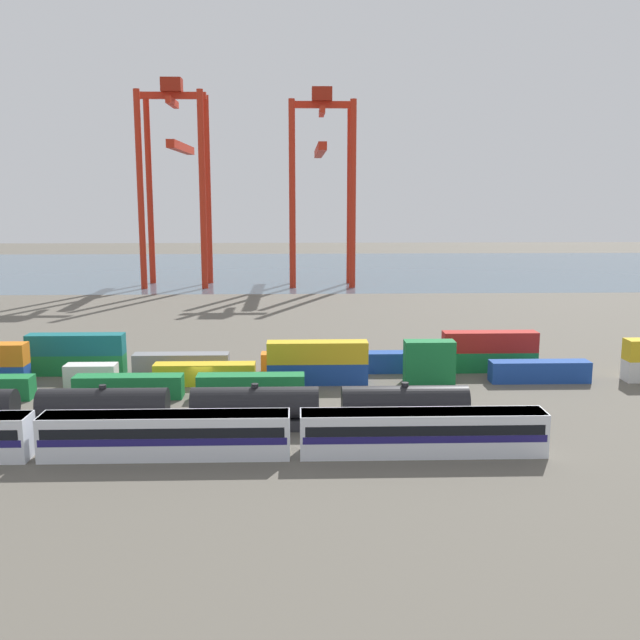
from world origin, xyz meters
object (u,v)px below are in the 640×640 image
freight_tank_row (180,408)px  shipping_container_7 (91,375)px  shipping_container_20 (285,363)px  shipping_container_8 (205,374)px  gantry_crane_west (176,165)px  shipping_container_2 (6,388)px  shipping_container_13 (539,371)px  shipping_container_22 (489,361)px  passenger_train (166,433)px  shipping_container_17 (77,364)px  shipping_container_9 (317,373)px  gantry_crane_central (321,168)px

freight_tank_row → shipping_container_7: bearing=128.2°
shipping_container_20 → shipping_container_8: bearing=-149.8°
gantry_crane_west → shipping_container_2: bearing=-91.8°
shipping_container_13 → gantry_crane_west: bearing=121.3°
shipping_container_22 → freight_tank_row: bearing=-148.3°
shipping_container_2 → shipping_container_20: same height
shipping_container_2 → shipping_container_7: (7.95, 5.55, 0.00)m
shipping_container_8 → shipping_container_22: size_ratio=1.00×
shipping_container_20 → gantry_crane_west: bearing=106.9°
shipping_container_22 → gantry_crane_west: bearing=120.7°
freight_tank_row → passenger_train: bearing=-90.2°
shipping_container_2 → gantry_crane_west: 106.42m
freight_tank_row → shipping_container_8: bearing=88.9°
shipping_container_2 → shipping_container_20: bearing=19.7°
shipping_container_2 → shipping_container_17: (4.63, 11.09, 0.00)m
shipping_container_7 → shipping_container_17: same height
shipping_container_20 → gantry_crane_west: size_ratio=0.12×
shipping_container_13 → shipping_container_17: size_ratio=1.00×
shipping_container_7 → shipping_container_20: (23.07, 5.55, 0.00)m
shipping_container_9 → passenger_train: bearing=-119.7°
passenger_train → freight_tank_row: (0.02, 7.50, 0.02)m
shipping_container_8 → shipping_container_22: same height
shipping_container_17 → shipping_container_20: (26.39, 0.00, 0.00)m
gantry_crane_west → freight_tank_row: bearing=-81.0°
shipping_container_9 → shipping_container_17: (-30.41, 5.55, 0.00)m
shipping_container_13 → passenger_train: bearing=-149.3°
shipping_container_17 → shipping_container_7: bearing=-59.1°
shipping_container_20 → gantry_crane_west: (-27.86, 91.51, 28.08)m
shipping_container_8 → shipping_container_9: bearing=0.0°
passenger_train → shipping_container_22: (36.25, 29.87, -0.84)m
shipping_container_9 → shipping_container_13: same height
shipping_container_20 → gantry_crane_central: 96.89m
shipping_container_20 → shipping_container_22: size_ratio=0.50×
passenger_train → gantry_crane_central: 126.56m
passenger_train → shipping_container_9: bearing=60.3°
shipping_container_2 → shipping_container_7: bearing=34.9°
freight_tank_row → shipping_container_9: bearing=50.5°
shipping_container_13 → shipping_container_22: (-4.73, 5.55, 0.00)m
passenger_train → freight_tank_row: size_ratio=1.18×
shipping_container_17 → shipping_container_9: bearing=-10.3°
freight_tank_row → shipping_container_9: size_ratio=4.66×
freight_tank_row → gantry_crane_central: 119.30m
shipping_container_2 → shipping_container_13: size_ratio=0.50×
shipping_container_7 → gantry_crane_central: 106.47m
gantry_crane_west → shipping_container_8: bearing=-79.3°
gantry_crane_central → shipping_container_17: bearing=-110.2°
freight_tank_row → shipping_container_20: 24.45m
gantry_crane_central → shipping_container_22: bearing=-78.6°
shipping_container_2 → shipping_container_13: bearing=5.1°
freight_tank_row → shipping_container_8: (0.32, 16.81, -0.86)m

